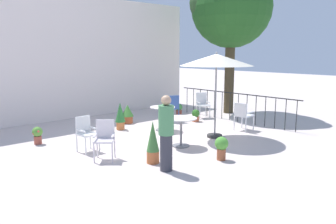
{
  "coord_description": "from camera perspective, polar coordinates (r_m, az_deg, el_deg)",
  "views": [
    {
      "loc": [
        -6.39,
        -7.38,
        2.46
      ],
      "look_at": [
        0.0,
        -0.27,
        0.76
      ],
      "focal_mm": 36.47,
      "sensor_mm": 36.0,
      "label": 1
    }
  ],
  "objects": [
    {
      "name": "potted_plant_6",
      "position": [
        10.94,
        -7.99,
        -0.51
      ],
      "size": [
        0.32,
        0.32,
        0.88
      ],
      "color": "#CA6F3A",
      "rests_on": "ground"
    },
    {
      "name": "ground_plane",
      "position": [
        10.07,
        -1.03,
        -4.08
      ],
      "size": [
        60.0,
        60.0,
        0.0
      ],
      "primitive_type": "plane",
      "color": "beige"
    },
    {
      "name": "potted_plant_2",
      "position": [
        7.6,
        -2.55,
        -5.06
      ],
      "size": [
        0.29,
        0.29,
        0.96
      ],
      "color": "#BD6336",
      "rests_on": "ground"
    },
    {
      "name": "cafe_table_0",
      "position": [
        10.7,
        -0.93,
        -0.32
      ],
      "size": [
        0.79,
        0.79,
        0.76
      ],
      "color": "silver",
      "rests_on": "ground"
    },
    {
      "name": "cafe_table_1",
      "position": [
        8.91,
        2.19,
        -2.41
      ],
      "size": [
        0.82,
        0.82,
        0.77
      ],
      "color": "white",
      "rests_on": "ground"
    },
    {
      "name": "patio_chair_0",
      "position": [
        8.71,
        -13.56,
        -3.14
      ],
      "size": [
        0.46,
        0.46,
        0.88
      ],
      "color": "white",
      "rests_on": "ground"
    },
    {
      "name": "terrace_railing",
      "position": [
        12.41,
        11.0,
        1.64
      ],
      "size": [
        0.03,
        5.11,
        1.01
      ],
      "color": "black",
      "rests_on": "ground"
    },
    {
      "name": "potted_plant_4",
      "position": [
        13.59,
        1.84,
        0.57
      ],
      "size": [
        0.28,
        0.28,
        0.42
      ],
      "color": "#964837",
      "rests_on": "ground"
    },
    {
      "name": "villa_facade",
      "position": [
        13.42,
        -13.65,
        8.83
      ],
      "size": [
        9.59,
        0.3,
        4.47
      ],
      "primitive_type": "cube",
      "color": "white",
      "rests_on": "ground"
    },
    {
      "name": "potted_plant_3",
      "position": [
        7.94,
        8.93,
        -5.7
      ],
      "size": [
        0.31,
        0.31,
        0.55
      ],
      "color": "#9D5334",
      "rests_on": "ground"
    },
    {
      "name": "potted_plant_5",
      "position": [
        9.82,
        -20.98,
        -3.51
      ],
      "size": [
        0.27,
        0.28,
        0.48
      ],
      "color": "#9D4939",
      "rests_on": "ground"
    },
    {
      "name": "patio_chair_4",
      "position": [
        12.86,
        5.76,
        1.47
      ],
      "size": [
        0.58,
        0.58,
        0.94
      ],
      "color": "white",
      "rests_on": "ground"
    },
    {
      "name": "patio_chair_3",
      "position": [
        12.13,
        0.64,
        0.97
      ],
      "size": [
        0.58,
        0.59,
        0.94
      ],
      "color": "#304F92",
      "rests_on": "ground"
    },
    {
      "name": "standing_person",
      "position": [
        7.03,
        -0.31,
        -3.45
      ],
      "size": [
        0.43,
        0.43,
        1.59
      ],
      "color": "#33333D",
      "rests_on": "ground"
    },
    {
      "name": "potted_plant_1",
      "position": [
        12.18,
        4.64,
        -0.54
      ],
      "size": [
        0.28,
        0.28,
        0.44
      ],
      "color": "#B85838",
      "rests_on": "ground"
    },
    {
      "name": "patio_umbrella_0",
      "position": [
        9.75,
        8.1,
        8.47
      ],
      "size": [
        2.07,
        2.07,
        2.46
      ],
      "color": "#2D2D2D",
      "rests_on": "ground"
    },
    {
      "name": "shade_tree",
      "position": [
        14.1,
        10.58,
        16.79
      ],
      "size": [
        3.28,
        3.13,
        5.71
      ],
      "color": "#453824",
      "rests_on": "ground"
    },
    {
      "name": "potted_plant_0",
      "position": [
        11.9,
        -6.78,
        -0.22
      ],
      "size": [
        0.42,
        0.42,
        0.65
      ],
      "color": "#A64E2B",
      "rests_on": "ground"
    },
    {
      "name": "patio_chair_1",
      "position": [
        7.99,
        -10.53,
        -4.09
      ],
      "size": [
        0.62,
        0.62,
        0.91
      ],
      "color": "silver",
      "rests_on": "ground"
    },
    {
      "name": "patio_chair_2",
      "position": [
        10.94,
        12.4,
        -0.34
      ],
      "size": [
        0.52,
        0.49,
        0.89
      ],
      "color": "white",
      "rests_on": "ground"
    }
  ]
}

